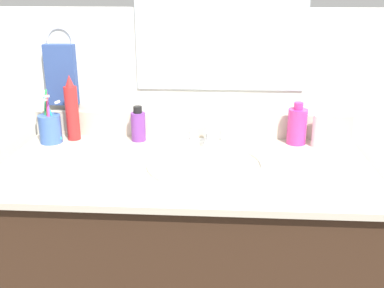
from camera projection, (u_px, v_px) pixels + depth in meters
The scene contains 14 objects.
vanity_cabinet at pixel (186, 281), 1.56m from camera, with size 1.11×0.54×0.83m, color #382316.
countertop at pixel (186, 168), 1.41m from camera, with size 1.15×0.58×0.02m, color beige.
backsplash at pixel (191, 125), 1.66m from camera, with size 1.15×0.02×0.09m, color beige.
back_wall at pixel (192, 178), 1.80m from camera, with size 2.25×0.04×1.30m, color silver.
mirror_panel at pixel (221, 9), 1.55m from camera, with size 0.60×0.01×0.56m, color #B2BCC6.
towel_ring at pixel (60, 41), 1.63m from camera, with size 0.10×0.10×0.01m, color silver.
hand_towel at pixel (61, 75), 1.65m from camera, with size 0.11×0.04×0.22m, color #334C8C.
sink_basin at pixel (207, 174), 1.42m from camera, with size 0.38×0.38×0.11m.
faucet at pixel (209, 137), 1.59m from camera, with size 0.16×0.10×0.08m.
bottle_lotion_white at pixel (321, 130), 1.55m from camera, with size 0.06×0.06×0.13m.
bottle_soap_pink at pixel (297, 126), 1.58m from camera, with size 0.07×0.07×0.15m.
bottle_cream_purple at pixel (138, 125), 1.61m from camera, with size 0.05×0.05×0.13m.
bottle_spray_red at pixel (72, 110), 1.61m from camera, with size 0.05×0.05×0.24m.
cup_blue_plastic at pixel (50, 127), 1.59m from camera, with size 0.08×0.08×0.19m.
Camera 1 is at (0.10, -1.30, 1.38)m, focal length 42.33 mm.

